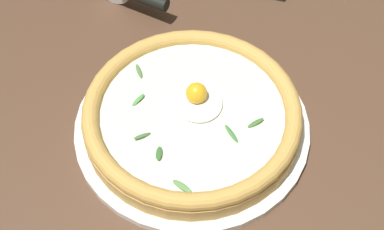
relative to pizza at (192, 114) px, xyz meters
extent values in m
cube|color=brown|center=(-0.01, -0.01, -0.05)|extent=(2.40, 2.40, 0.03)
cylinder|color=white|center=(0.00, 0.00, -0.03)|extent=(0.33, 0.33, 0.01)
cylinder|color=tan|center=(0.00, 0.00, -0.01)|extent=(0.30, 0.30, 0.02)
torus|color=gold|center=(0.00, 0.00, 0.01)|extent=(0.30, 0.30, 0.02)
cylinder|color=white|center=(0.00, 0.00, 0.00)|extent=(0.26, 0.26, 0.00)
ellipsoid|color=white|center=(0.01, -0.01, 0.01)|extent=(0.08, 0.07, 0.01)
sphere|color=yellow|center=(0.02, -0.01, 0.02)|extent=(0.03, 0.03, 0.03)
ellipsoid|color=#397032|center=(-0.05, 0.07, 0.01)|extent=(0.02, 0.02, 0.01)
ellipsoid|color=#5C924E|center=(-0.11, 0.06, 0.01)|extent=(0.03, 0.02, 0.01)
ellipsoid|color=#538049|center=(0.09, 0.05, 0.01)|extent=(0.03, 0.01, 0.01)
ellipsoid|color=#4B7A45|center=(-0.02, 0.08, 0.01)|extent=(0.01, 0.03, 0.01)
ellipsoid|color=#4FA04A|center=(0.04, 0.06, 0.01)|extent=(0.02, 0.02, 0.01)
ellipsoid|color=#3D7434|center=(-0.05, -0.07, 0.01)|extent=(0.01, 0.03, 0.01)
ellipsoid|color=#417F41|center=(-0.06, -0.03, 0.01)|extent=(0.03, 0.01, 0.01)
camera|label=1|loc=(-0.40, 0.16, 0.58)|focal=48.78mm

